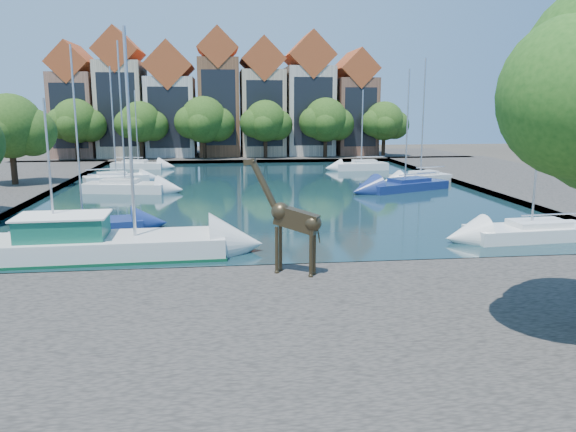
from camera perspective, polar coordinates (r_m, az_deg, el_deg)
name	(u,v)px	position (r m, az deg, el deg)	size (l,w,h in m)	color
ground	(312,274)	(25.10, 2.43, -5.88)	(160.00, 160.00, 0.00)	#38332B
water_basin	(267,192)	(48.39, -2.13, 2.50)	(38.00, 50.00, 0.08)	black
near_quay	(347,330)	(18.55, 5.97, -11.45)	(50.00, 14.00, 0.50)	#48433E
far_quay	(248,156)	(80.08, -4.04, 6.09)	(60.00, 16.00, 0.50)	#48433E
right_quay	(540,184)	(56.20, 24.22, 2.95)	(14.00, 52.00, 0.50)	#48433E
townhouse_west_end	(77,105)	(81.92, -20.68, 10.51)	(5.44, 9.18, 14.93)	#8C604C
townhouse_west_mid	(122,98)	(80.73, -16.50, 11.38)	(5.94, 9.18, 16.79)	#BCAD90
townhouse_west_inner	(171,105)	(79.93, -11.79, 10.97)	(6.43, 9.18, 15.15)	beige
townhouse_center	(219,98)	(79.66, -7.06, 11.85)	(5.44, 9.18, 16.93)	brown
townhouse_east_inner	(262,102)	(79.88, -2.65, 11.47)	(5.94, 9.18, 15.79)	tan
townhouse_east_mid	(308,100)	(80.62, 2.06, 11.74)	(6.43, 9.18, 16.65)	beige
townhouse_east_end	(353,107)	(81.87, 6.64, 10.96)	(5.44, 9.18, 14.43)	brown
far_tree_far_west	(76,123)	(76.35, -20.72, 8.87)	(7.28, 5.60, 7.68)	#332114
far_tree_west	(141,123)	(74.87, -14.70, 9.10)	(6.76, 5.20, 7.36)	#332114
far_tree_mid_west	(204,121)	(74.22, -8.48, 9.50)	(7.80, 6.00, 8.00)	#332114
far_tree_mid_east	(266,122)	(74.44, -2.24, 9.49)	(7.02, 5.40, 7.52)	#332114
far_tree_east	(326,121)	(75.51, 3.91, 9.58)	(7.54, 5.80, 7.84)	#332114
far_tree_far_east	(385,122)	(77.39, 9.81, 9.36)	(6.76, 5.20, 7.36)	#332114
side_tree_left_far	(11,128)	(54.74, -26.29, 7.99)	(7.28, 5.60, 7.88)	#332114
giraffe_statue	(291,218)	(22.92, 0.26, -0.25)	(3.06, 1.85, 4.72)	#352B1A
motorsailer	(99,241)	(28.69, -18.64, -2.41)	(11.40, 3.72, 10.83)	silver
sailboat_left_a	(56,247)	(29.63, -22.52, -2.96)	(5.43, 2.95, 7.62)	silver
sailboat_left_b	(83,223)	(34.92, -20.10, -0.70)	(7.05, 3.62, 10.57)	navy
sailboat_left_c	(125,185)	(49.59, -16.19, 3.05)	(7.24, 3.70, 12.42)	silver
sailboat_left_d	(116,177)	(55.59, -17.05, 3.82)	(6.14, 4.05, 10.77)	white
sailboat_left_e	(138,164)	(68.01, -14.96, 5.14)	(6.31, 3.23, 8.94)	silver
sailboat_right_a	(531,229)	(33.80, 23.47, -1.25)	(7.23, 3.01, 9.82)	silver
sailboat_right_b	(405,184)	(50.02, 11.79, 3.22)	(8.27, 5.65, 10.27)	navy
sailboat_right_c	(420,176)	(55.13, 13.31, 3.97)	(6.16, 3.55, 11.53)	silver
sailboat_right_d	(361,165)	(64.77, 7.45, 5.20)	(6.12, 2.65, 8.95)	silver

